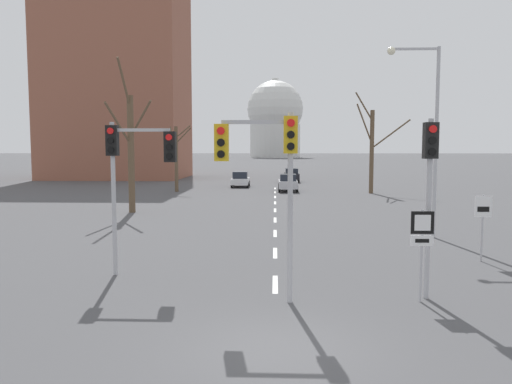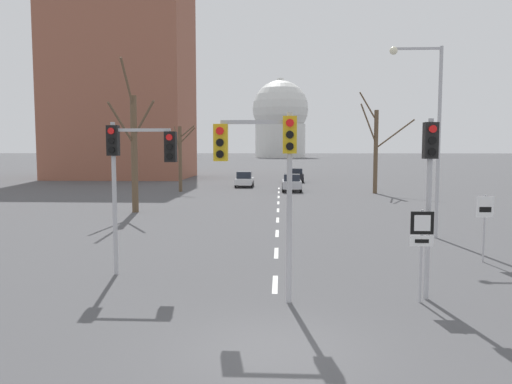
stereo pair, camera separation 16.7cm
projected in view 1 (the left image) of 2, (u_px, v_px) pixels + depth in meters
ground_plane at (275, 349)px, 10.14m from camera, size 800.00×800.00×0.00m
lane_stripe_0 at (275, 284)px, 15.00m from camera, size 0.16×2.00×0.01m
lane_stripe_1 at (275, 253)px, 19.48m from camera, size 0.16×2.00×0.01m
lane_stripe_2 at (275, 233)px, 23.96m from camera, size 0.16×2.00×0.01m
lane_stripe_3 at (275, 220)px, 28.44m from camera, size 0.16×2.00×0.01m
lane_stripe_4 at (275, 210)px, 32.92m from camera, size 0.16×2.00×0.01m
lane_stripe_5 at (275, 203)px, 37.40m from camera, size 0.16×2.00×0.01m
lane_stripe_6 at (275, 197)px, 41.88m from camera, size 0.16×2.00×0.01m
lane_stripe_7 at (275, 192)px, 46.36m from camera, size 0.16×2.00×0.01m
lane_stripe_8 at (275, 188)px, 50.84m from camera, size 0.16×2.00×0.01m
traffic_signal_near_right at (430, 174)px, 13.30m from camera, size 0.36×0.34×4.87m
traffic_signal_centre_tall at (266, 159)px, 12.95m from camera, size 2.15×0.34×5.01m
traffic_signal_near_left at (133, 160)px, 15.78m from camera, size 2.20×0.34×4.91m
route_sign_post at (422, 239)px, 13.14m from camera, size 0.60×0.08×2.48m
speed_limit_sign at (483, 216)px, 17.88m from camera, size 0.60×0.08×2.43m
street_lamp_right at (427, 122)px, 22.43m from camera, size 2.36×0.36×8.59m
sedan_near_left at (240, 179)px, 52.74m from camera, size 1.86×3.99×1.63m
sedan_near_right at (288, 182)px, 47.36m from camera, size 1.83×4.37×1.64m
sedan_mid_centre at (292, 175)px, 60.42m from camera, size 1.82×4.43×1.66m
bare_tree_left_near at (131, 148)px, 31.36m from camera, size 2.56×2.81×9.44m
bare_tree_right_near at (372, 148)px, 44.96m from camera, size 4.66×1.80×9.09m
bare_tree_left_far at (177, 156)px, 46.78m from camera, size 2.41×2.18×6.23m
capitol_dome at (275, 119)px, 219.75m from camera, size 24.51×24.51×34.62m
apartment_block_left at (118, 79)px, 68.07m from camera, size 18.00×14.00×27.15m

